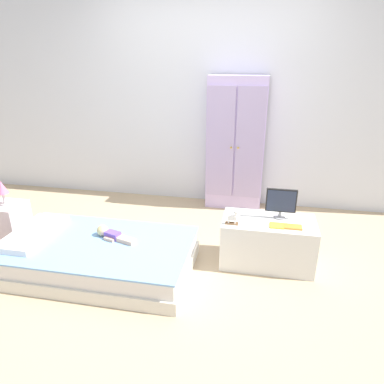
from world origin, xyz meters
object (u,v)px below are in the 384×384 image
(doll, at_px, (109,233))
(rocking_horse_toy, at_px, (233,217))
(tv_stand, at_px, (267,242))
(bed, at_px, (99,256))
(tv_monitor, at_px, (281,202))
(nightstand, at_px, (9,224))
(wardrobe, at_px, (235,145))
(table_lamp, at_px, (2,188))
(book_yellow, at_px, (277,226))
(book_orange, at_px, (293,227))

(doll, xyz_separation_m, rocking_horse_toy, (1.06, 0.15, 0.18))
(tv_stand, height_order, rocking_horse_toy, rocking_horse_toy)
(bed, height_order, tv_monitor, tv_monitor)
(nightstand, height_order, tv_monitor, tv_monitor)
(wardrobe, height_order, rocking_horse_toy, wardrobe)
(wardrobe, height_order, tv_stand, wardrobe)
(table_lamp, xyz_separation_m, tv_stand, (2.48, 0.13, -0.37))
(nightstand, bearing_deg, rocking_horse_toy, 0.03)
(tv_stand, bearing_deg, tv_monitor, 39.46)
(tv_monitor, bearing_deg, bed, -163.20)
(wardrobe, bearing_deg, nightstand, -146.99)
(tv_stand, distance_m, rocking_horse_toy, 0.43)
(wardrobe, bearing_deg, tv_monitor, -66.78)
(doll, bearing_deg, bed, -119.78)
(nightstand, height_order, book_yellow, book_yellow)
(bed, distance_m, tv_monitor, 1.64)
(nightstand, bearing_deg, bed, -13.69)
(book_yellow, bearing_deg, rocking_horse_toy, -175.12)
(bed, height_order, rocking_horse_toy, rocking_horse_toy)
(tv_stand, relative_size, rocking_horse_toy, 6.03)
(book_orange, bearing_deg, nightstand, -179.31)
(bed, relative_size, tv_stand, 2.01)
(book_yellow, bearing_deg, tv_monitor, 80.47)
(doll, xyz_separation_m, book_orange, (1.55, 0.18, 0.13))
(book_yellow, bearing_deg, bed, -169.00)
(wardrobe, relative_size, tv_stand, 1.94)
(wardrobe, xyz_separation_m, rocking_horse_toy, (0.10, -1.35, -0.29))
(tv_stand, bearing_deg, wardrobe, 108.34)
(tv_stand, bearing_deg, doll, -168.55)
(tv_stand, distance_m, book_orange, 0.30)
(table_lamp, height_order, book_orange, table_lamp)
(bed, xyz_separation_m, book_yellow, (1.49, 0.29, 0.30))
(wardrobe, bearing_deg, bed, -122.49)
(doll, distance_m, tv_stand, 1.39)
(rocking_horse_toy, bearing_deg, nightstand, -179.97)
(table_lamp, bearing_deg, tv_monitor, 4.47)
(nightstand, xyz_separation_m, tv_stand, (2.48, 0.13, 0.00))
(bed, relative_size, book_orange, 10.60)
(doll, relative_size, tv_monitor, 1.44)
(tv_monitor, bearing_deg, rocking_horse_toy, -152.92)
(tv_stand, height_order, book_orange, book_orange)
(table_lamp, height_order, tv_stand, table_lamp)
(nightstand, relative_size, tv_stand, 0.53)
(nightstand, bearing_deg, tv_stand, 2.96)
(table_lamp, distance_m, tv_monitor, 2.57)
(wardrobe, distance_m, tv_monitor, 1.26)
(nightstand, distance_m, book_orange, 2.68)
(wardrobe, xyz_separation_m, book_orange, (0.59, -1.32, -0.35))
(table_lamp, bearing_deg, tv_stand, 2.96)
(bed, xyz_separation_m, tv_monitor, (1.51, 0.46, 0.44))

